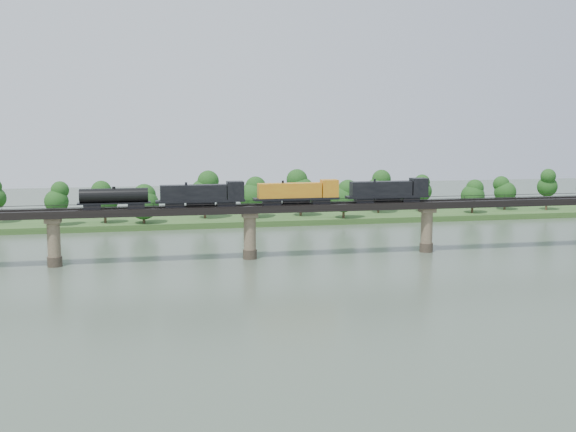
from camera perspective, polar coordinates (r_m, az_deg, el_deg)
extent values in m
plane|color=#3C4C3C|center=(125.75, -1.00, -6.01)|extent=(400.00, 400.00, 0.00)
cube|color=#2E5321|center=(208.33, -5.25, -0.27)|extent=(300.00, 24.00, 1.60)
cylinder|color=#473A2D|center=(153.91, -17.95, -3.44)|extent=(3.00, 3.00, 2.00)
cylinder|color=#7E6E53|center=(153.12, -18.02, -1.79)|extent=(2.60, 2.60, 9.00)
cube|color=#7E6E53|center=(152.53, -18.08, -0.31)|extent=(3.20, 3.20, 1.00)
cylinder|color=#473A2D|center=(154.46, -3.02, -3.02)|extent=(3.00, 3.00, 2.00)
cylinder|color=#7E6E53|center=(153.67, -3.04, -1.38)|extent=(2.60, 2.60, 9.00)
cube|color=#7E6E53|center=(153.08, -3.05, 0.10)|extent=(3.20, 3.20, 1.00)
cylinder|color=#473A2D|center=(165.00, 10.86, -2.45)|extent=(3.00, 3.00, 2.00)
cylinder|color=#7E6E53|center=(164.27, 10.90, -0.91)|extent=(2.60, 2.60, 9.00)
cube|color=#7E6E53|center=(163.72, 10.94, 0.47)|extent=(3.20, 3.20, 1.00)
cube|color=black|center=(152.92, -3.05, 0.57)|extent=(220.00, 5.00, 1.50)
cube|color=black|center=(152.08, -3.01, 0.84)|extent=(220.00, 0.12, 0.16)
cube|color=black|center=(153.55, -3.09, 0.91)|extent=(220.00, 0.12, 0.16)
cube|color=black|center=(150.39, -2.92, 1.00)|extent=(220.00, 0.10, 0.10)
cube|color=black|center=(155.10, -3.18, 1.21)|extent=(220.00, 0.10, 0.10)
cube|color=black|center=(150.43, -2.92, 0.87)|extent=(0.08, 0.08, 0.70)
cube|color=black|center=(155.14, -3.18, 1.08)|extent=(0.08, 0.08, 0.70)
cylinder|color=#382619|center=(199.45, -17.77, -0.24)|extent=(0.70, 0.70, 3.51)
sphere|color=#144112|center=(198.87, -17.83, 1.10)|extent=(6.31, 6.31, 6.31)
sphere|color=#144112|center=(198.57, -17.86, 1.94)|extent=(4.73, 4.73, 4.73)
cylinder|color=#382619|center=(200.96, -14.24, -0.07)|extent=(0.70, 0.70, 3.34)
sphere|color=#144112|center=(200.41, -14.28, 1.20)|extent=(7.18, 7.18, 7.18)
sphere|color=#144112|center=(200.12, -14.31, 1.99)|extent=(5.39, 5.39, 5.39)
cylinder|color=#382619|center=(198.08, -11.32, -0.17)|extent=(0.70, 0.70, 2.83)
sphere|color=#144112|center=(197.60, -11.35, 0.92)|extent=(8.26, 8.26, 8.26)
sphere|color=#144112|center=(197.33, -11.37, 1.60)|extent=(6.19, 6.19, 6.19)
cylinder|color=#382619|center=(205.18, -6.59, 0.37)|extent=(0.70, 0.70, 3.96)
sphere|color=#144112|center=(204.57, -6.61, 1.84)|extent=(8.07, 8.07, 8.07)
sphere|color=#144112|center=(204.25, -6.63, 2.76)|extent=(6.05, 6.05, 6.05)
cylinder|color=#382619|center=(205.30, -2.78, 0.32)|extent=(0.70, 0.70, 3.27)
sphere|color=#144112|center=(204.77, -2.79, 1.53)|extent=(8.03, 8.03, 8.03)
sphere|color=#144112|center=(204.49, -2.79, 2.29)|extent=(6.02, 6.02, 6.02)
cylinder|color=#382619|center=(208.97, 1.01, 0.55)|extent=(0.70, 0.70, 3.92)
sphere|color=#144112|center=(208.37, 1.01, 1.98)|extent=(8.29, 8.29, 8.29)
sphere|color=#144112|center=(208.06, 1.01, 2.87)|extent=(6.21, 6.21, 6.21)
cylinder|color=#382619|center=(204.99, 4.41, 0.26)|extent=(0.70, 0.70, 3.02)
sphere|color=#144112|center=(204.50, 4.42, 1.38)|extent=(7.74, 7.74, 7.74)
sphere|color=#144112|center=(204.23, 4.43, 2.08)|extent=(5.80, 5.80, 5.80)
cylinder|color=#382619|center=(217.06, 7.15, 0.75)|extent=(0.70, 0.70, 3.80)
sphere|color=#144112|center=(216.50, 7.17, 2.08)|extent=(7.47, 7.47, 7.47)
sphere|color=#144112|center=(216.20, 7.19, 2.91)|extent=(5.60, 5.60, 5.60)
cylinder|color=#382619|center=(222.01, 10.47, 0.78)|extent=(0.70, 0.70, 3.38)
sphere|color=#144112|center=(221.51, 10.50, 1.94)|extent=(6.23, 6.23, 6.23)
sphere|color=#144112|center=(221.25, 10.52, 2.66)|extent=(4.67, 4.67, 4.67)
cylinder|color=#382619|center=(222.32, 14.35, 0.60)|extent=(0.70, 0.70, 2.77)
sphere|color=#144112|center=(221.90, 14.39, 1.54)|extent=(7.04, 7.04, 7.04)
sphere|color=#144112|center=(221.66, 14.41, 2.14)|extent=(5.28, 5.28, 5.28)
cylinder|color=#382619|center=(232.89, 16.74, 0.85)|extent=(0.70, 0.70, 2.94)
sphere|color=#144112|center=(232.47, 16.78, 1.81)|extent=(6.73, 6.73, 6.73)
sphere|color=#144112|center=(232.24, 16.81, 2.41)|extent=(5.05, 5.05, 5.05)
cylinder|color=#382619|center=(235.84, 19.74, 0.93)|extent=(0.70, 0.70, 3.94)
sphere|color=#144112|center=(235.30, 19.80, 2.20)|extent=(6.17, 6.17, 6.17)
sphere|color=#144112|center=(235.03, 19.84, 2.99)|extent=(4.62, 4.62, 4.62)
cube|color=black|center=(161.91, 9.62, 1.33)|extent=(3.90, 2.34, 1.07)
cube|color=black|center=(158.38, 6.00, 1.25)|extent=(3.90, 2.34, 1.07)
cube|color=black|center=(159.99, 7.84, 1.54)|extent=(18.50, 2.92, 0.49)
cube|color=black|center=(159.33, 7.35, 2.17)|extent=(13.63, 2.63, 3.12)
cube|color=black|center=(162.33, 10.29, 2.32)|extent=(3.51, 2.92, 3.70)
cylinder|color=black|center=(160.05, 7.83, 1.34)|extent=(5.84, 1.36, 1.36)
cube|color=black|center=(155.75, 2.58, 1.18)|extent=(3.90, 2.34, 1.07)
cube|color=black|center=(153.52, -1.30, 1.09)|extent=(3.90, 2.34, 1.07)
cube|color=black|center=(154.47, 0.65, 1.38)|extent=(18.50, 2.92, 0.49)
cube|color=orange|center=(153.98, 0.12, 2.04)|extent=(13.63, 2.63, 3.12)
cube|color=orange|center=(155.94, 3.28, 2.21)|extent=(3.51, 2.92, 3.70)
cylinder|color=black|center=(154.53, 0.65, 1.19)|extent=(5.84, 1.36, 1.36)
cube|color=black|center=(152.12, -4.91, 1.00)|extent=(3.90, 2.34, 1.07)
cube|color=black|center=(151.29, -8.95, 0.89)|extent=(3.90, 2.34, 1.07)
cube|color=black|center=(151.53, -6.93, 1.20)|extent=(18.50, 2.92, 0.49)
cube|color=black|center=(151.23, -7.49, 1.86)|extent=(13.63, 2.63, 3.12)
cube|color=black|center=(152.05, -4.20, 2.05)|extent=(3.51, 2.92, 3.70)
cylinder|color=black|center=(151.59, -6.93, 1.00)|extent=(5.84, 1.36, 1.36)
cube|color=black|center=(151.16, -11.90, 0.81)|extent=(3.41, 2.14, 1.07)
cube|color=black|center=(151.49, -15.21, 0.72)|extent=(3.41, 2.14, 1.07)
cube|color=black|center=(151.19, -13.57, 1.00)|extent=(14.61, 2.34, 0.29)
cylinder|color=black|center=(151.02, -13.59, 1.59)|extent=(13.63, 2.92, 2.92)
cylinder|color=black|center=(150.86, -13.60, 2.18)|extent=(0.68, 0.68, 0.49)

